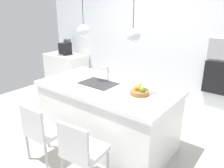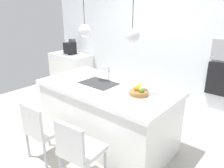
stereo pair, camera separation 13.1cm
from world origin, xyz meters
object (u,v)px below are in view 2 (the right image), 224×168
at_px(coffee_machine, 70,48).
at_px(chair_middle, 78,149).
at_px(chair_near, 41,128).
at_px(fruit_bowl, 139,91).
at_px(oven, 224,80).

bearing_deg(coffee_machine, chair_middle, -38.56).
relative_size(coffee_machine, chair_middle, 0.42).
height_order(coffee_machine, chair_near, coffee_machine).
relative_size(fruit_bowl, oven, 0.47).
height_order(fruit_bowl, chair_near, fruit_bowl).
height_order(fruit_bowl, oven, oven).
bearing_deg(oven, chair_middle, -108.98).
xyz_separation_m(coffee_machine, chair_middle, (2.76, -2.20, -0.54)).
bearing_deg(oven, chair_near, -123.15).
xyz_separation_m(fruit_bowl, coffee_machine, (-2.94, 1.27, 0.05)).
distance_m(fruit_bowl, chair_middle, 1.06).
distance_m(oven, chair_near, 3.01).
height_order(chair_near, chair_middle, chair_middle).
distance_m(coffee_machine, chair_near, 3.01).
bearing_deg(oven, coffee_machine, -175.30).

